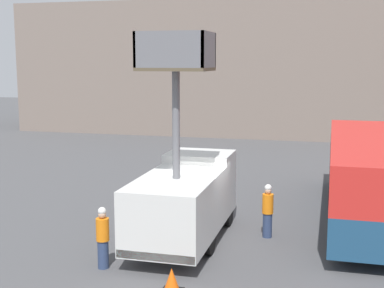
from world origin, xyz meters
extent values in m
plane|color=#4C4C4F|center=(0.00, 0.00, 0.00)|extent=(120.00, 120.00, 0.00)
cube|color=gray|center=(0.00, 28.29, 5.34)|extent=(44.00, 10.00, 10.67)
cube|color=silver|center=(-0.65, 1.63, 1.56)|extent=(2.36, 1.85, 2.24)
cube|color=silver|center=(-0.65, -1.45, 1.41)|extent=(2.36, 4.31, 1.93)
cube|color=red|center=(-0.65, -3.55, 0.59)|extent=(2.31, 0.10, 0.24)
cylinder|color=black|center=(-1.68, 1.63, 0.49)|extent=(0.30, 0.98, 0.98)
cylinder|color=black|center=(0.38, 1.63, 0.49)|extent=(0.30, 0.98, 0.98)
cylinder|color=black|center=(-1.68, -1.45, 0.49)|extent=(0.30, 0.98, 0.98)
cylinder|color=black|center=(0.38, -1.45, 0.49)|extent=(0.30, 0.98, 0.98)
cylinder|color=slate|center=(-0.65, -1.45, 4.04)|extent=(0.24, 0.24, 3.32)
cube|color=brown|center=(-0.65, -1.45, 5.75)|extent=(2.11, 1.66, 0.10)
cube|color=slate|center=(-1.66, -1.45, 6.32)|extent=(0.08, 1.66, 1.05)
cube|color=slate|center=(0.36, -1.45, 6.32)|extent=(0.08, 1.66, 1.05)
cube|color=slate|center=(-0.65, -0.66, 6.32)|extent=(2.11, 0.08, 1.05)
cube|color=slate|center=(-0.65, -2.24, 6.32)|extent=(2.11, 0.08, 1.05)
cube|color=navy|center=(5.23, 3.84, 1.03)|extent=(2.53, 11.93, 1.22)
cube|color=red|center=(5.23, 3.84, 2.38)|extent=(2.53, 11.93, 1.49)
cube|color=black|center=(5.23, 3.84, 2.16)|extent=(2.55, 11.45, 0.66)
cylinder|color=black|center=(4.12, 7.54, 0.49)|extent=(0.30, 0.98, 0.98)
cylinder|color=black|center=(6.35, 7.54, 0.49)|extent=(0.30, 0.98, 0.98)
cylinder|color=black|center=(4.12, 0.14, 0.49)|extent=(0.30, 0.98, 0.98)
cylinder|color=navy|center=(-2.33, -3.32, 0.42)|extent=(0.32, 0.32, 0.84)
cylinder|color=orange|center=(-2.33, -3.32, 1.17)|extent=(0.38, 0.38, 0.66)
sphere|color=tan|center=(-2.33, -3.32, 1.62)|extent=(0.23, 0.23, 0.23)
sphere|color=white|center=(-2.33, -3.32, 1.72)|extent=(0.24, 0.24, 0.24)
cylinder|color=navy|center=(1.97, 0.66, 0.42)|extent=(0.32, 0.32, 0.85)
cylinder|color=orange|center=(1.97, 0.66, 1.18)|extent=(0.38, 0.38, 0.67)
sphere|color=tan|center=(1.97, 0.66, 1.64)|extent=(0.23, 0.23, 0.23)
sphere|color=white|center=(1.97, 0.66, 1.74)|extent=(0.24, 0.24, 0.24)
cone|color=#F25B0F|center=(0.07, -4.37, 0.32)|extent=(0.45, 0.45, 0.65)
camera|label=1|loc=(3.95, -17.05, 6.01)|focal=50.00mm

